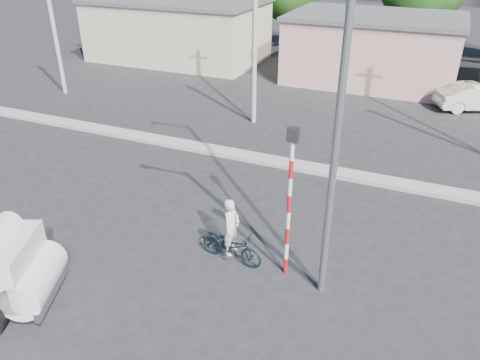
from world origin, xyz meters
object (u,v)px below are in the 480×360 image
at_px(bicycle, 232,246).
at_px(traffic_pole, 290,192).
at_px(car_cream, 478,97).
at_px(streetlight, 332,113).
at_px(cyclist, 231,236).

relative_size(bicycle, traffic_pole, 0.44).
height_order(car_cream, streetlight, streetlight).
bearing_deg(car_cream, streetlight, 141.74).
xyz_separation_m(cyclist, traffic_pole, (1.61, 0.09, 1.73)).
bearing_deg(traffic_pole, streetlight, -17.73).
height_order(bicycle, car_cream, car_cream).
height_order(car_cream, traffic_pole, traffic_pole).
bearing_deg(bicycle, traffic_pole, -80.68).
relative_size(traffic_pole, streetlight, 0.48).
distance_m(car_cream, streetlight, 18.19).
bearing_deg(bicycle, car_cream, -15.15).
distance_m(bicycle, car_cream, 18.24).
distance_m(bicycle, traffic_pole, 2.63).
bearing_deg(streetlight, cyclist, 175.28).
xyz_separation_m(car_cream, streetlight, (-4.07, -17.21, 4.26)).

